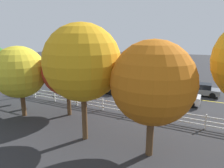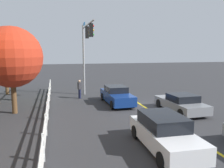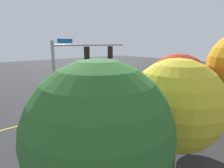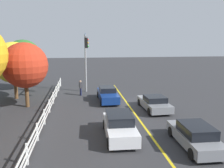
# 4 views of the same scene
# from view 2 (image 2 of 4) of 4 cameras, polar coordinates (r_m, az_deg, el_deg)

# --- Properties ---
(ground_plane) EXTENTS (120.00, 120.00, 0.00)m
(ground_plane) POSITION_cam_2_polar(r_m,az_deg,el_deg) (18.12, 8.08, -5.64)
(ground_plane) COLOR #2D2D30
(lane_center_stripe) EXTENTS (28.00, 0.16, 0.01)m
(lane_center_stripe) POSITION_cam_2_polar(r_m,az_deg,el_deg) (14.63, 14.02, -9.19)
(lane_center_stripe) COLOR gold
(lane_center_stripe) RESTS_ON ground_plane
(signal_assembly) EXTENTS (6.41, 0.37, 6.88)m
(signal_assembly) POSITION_cam_2_polar(r_m,az_deg,el_deg) (21.02, -6.40, 9.53)
(signal_assembly) COLOR gray
(signal_assembly) RESTS_ON ground_plane
(car_0) EXTENTS (4.57, 1.97, 1.52)m
(car_0) POSITION_cam_2_polar(r_m,az_deg,el_deg) (10.66, 12.77, -11.64)
(car_0) COLOR silver
(car_0) RESTS_ON ground_plane
(car_1) EXTENTS (4.78, 1.92, 1.44)m
(car_1) POSITION_cam_2_polar(r_m,az_deg,el_deg) (18.93, 1.15, -2.83)
(car_1) COLOR navy
(car_1) RESTS_ON ground_plane
(car_2) EXTENTS (4.51, 2.13, 1.29)m
(car_2) POSITION_cam_2_polar(r_m,az_deg,el_deg) (17.16, 16.67, -4.57)
(car_2) COLOR slate
(car_2) RESTS_ON ground_plane
(pedestrian) EXTENTS (0.46, 0.36, 1.69)m
(pedestrian) POSITION_cam_2_polar(r_m,az_deg,el_deg) (21.20, -8.01, -1.05)
(pedestrian) COLOR #191E3F
(pedestrian) RESTS_ON ground_plane
(white_rail_fence) EXTENTS (26.10, 0.10, 1.15)m
(white_rail_fence) POSITION_cam_2_polar(r_m,az_deg,el_deg) (13.81, -15.81, -7.71)
(white_rail_fence) COLOR white
(white_rail_fence) RESTS_ON ground_plane
(tree_1) EXTENTS (4.13, 4.13, 5.96)m
(tree_1) POSITION_cam_2_polar(r_m,az_deg,el_deg) (17.04, -23.54, 6.08)
(tree_1) COLOR brown
(tree_1) RESTS_ON ground_plane
(tree_2) EXTENTS (4.38, 4.38, 6.19)m
(tree_2) POSITION_cam_2_polar(r_m,az_deg,el_deg) (25.08, -24.93, 6.72)
(tree_2) COLOR brown
(tree_2) RESTS_ON ground_plane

